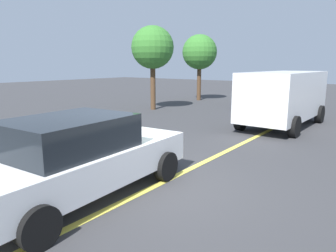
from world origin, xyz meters
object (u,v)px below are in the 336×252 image
white_van (284,95)px  tree_centre_verge (153,48)px  tree_right_verge (200,52)px  car_white_far_lane (77,157)px  car_blue_crossing (268,93)px

white_van → tree_centre_verge: 7.64m
white_van → tree_right_verge: (6.13, 7.70, 2.03)m
tree_centre_verge → tree_right_verge: bearing=3.9°
white_van → tree_centre_verge: size_ratio=1.15×
car_white_far_lane → car_blue_crossing: 14.64m
tree_right_verge → white_van: bearing=-128.5°
white_van → car_blue_crossing: size_ratio=1.36×
tree_centre_verge → white_van: bearing=-94.4°
white_van → tree_right_verge: size_ratio=1.16×
tree_centre_verge → car_white_far_lane: bearing=-147.5°
tree_right_verge → car_blue_crossing: bearing=-100.3°
car_white_far_lane → tree_centre_verge: (9.97, 6.34, 2.57)m
white_van → car_white_far_lane: white_van is taller
tree_right_verge → car_white_far_lane: bearing=-156.6°
tree_centre_verge → tree_right_verge: 5.57m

